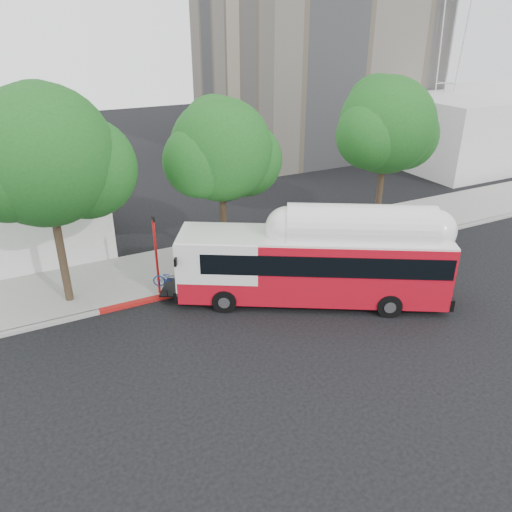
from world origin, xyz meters
The scene contains 10 objects.
ground centered at (0.00, 0.00, 0.00)m, with size 120.00×120.00×0.00m, color black.
sidewalk centered at (0.00, 6.50, 0.07)m, with size 60.00×5.00×0.15m, color gray.
curb_strip centered at (0.00, 3.90, 0.07)m, with size 60.00×0.30×0.15m, color gray.
red_curb_segment centered at (-3.00, 3.90, 0.08)m, with size 10.00×0.32×0.16m, color #A01411.
street_tree_left centered at (-8.53, 5.56, 6.60)m, with size 6.67×5.80×9.74m.
street_tree_mid centered at (-0.59, 6.06, 5.91)m, with size 5.75×5.00×8.62m.
street_tree_right centered at (9.44, 5.86, 6.26)m, with size 6.21×5.40×9.18m.
horizon_block centered at (30.00, 16.00, 3.00)m, with size 20.00×12.00×6.00m, color silver.
transit_bus centered at (1.07, 0.57, 1.77)m, with size 12.19×8.30×3.79m.
signal_pole centered at (-5.12, 4.20, 2.07)m, with size 0.11×0.38×4.03m.
Camera 1 is at (-10.33, -16.16, 11.81)m, focal length 35.00 mm.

